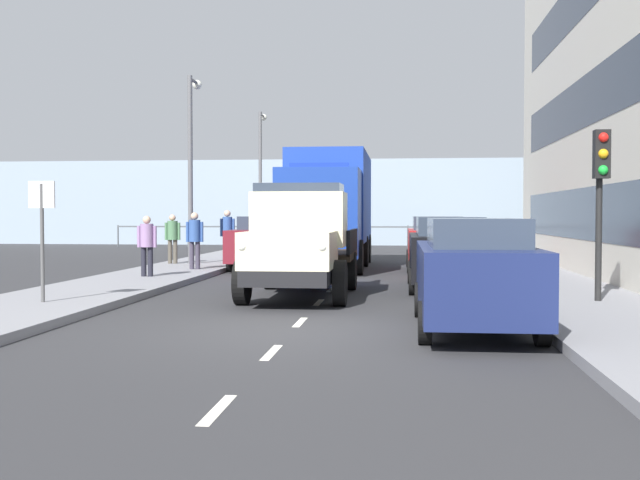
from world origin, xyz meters
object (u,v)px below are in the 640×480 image
at_px(car_black_kerbside_1, 448,252).
at_px(traffic_light_near, 601,177).
at_px(lamp_post_far, 261,168).
at_px(pedestrian_couple_a, 195,236).
at_px(truck_vintage_cream, 300,243).
at_px(lamp_post_promenade, 192,152).
at_px(pedestrian_by_lamp, 147,241).
at_px(car_red_kerbside_2, 436,242).
at_px(car_maroon_oppositeside_0, 266,242).
at_px(car_navy_kerbside_near, 474,272).
at_px(street_sign, 42,220).
at_px(pedestrian_couple_b, 173,235).
at_px(lorry_cargo_blue, 329,206).
at_px(pedestrian_near_railing, 227,231).

distance_m(car_black_kerbside_1, traffic_light_near, 4.68).
distance_m(traffic_light_near, lamp_post_far, 23.37).
bearing_deg(traffic_light_near, pedestrian_couple_a, -37.11).
relative_size(traffic_light_near, lamp_post_far, 0.49).
height_order(truck_vintage_cream, lamp_post_promenade, lamp_post_promenade).
bearing_deg(pedestrian_by_lamp, car_red_kerbside_2, -146.75).
relative_size(car_maroon_oppositeside_0, pedestrian_couple_a, 2.74).
distance_m(car_navy_kerbside_near, car_red_kerbside_2, 12.65).
height_order(car_maroon_oppositeside_0, street_sign, street_sign).
height_order(pedestrian_couple_a, lamp_post_promenade, lamp_post_promenade).
bearing_deg(car_red_kerbside_2, pedestrian_couple_b, -0.66).
bearing_deg(pedestrian_couple_b, lamp_post_promenade, -171.95).
bearing_deg(truck_vintage_cream, lorry_cargo_blue, -88.34).
xyz_separation_m(pedestrian_couple_a, lamp_post_promenade, (0.79, -2.55, 2.72)).
relative_size(pedestrian_near_railing, lamp_post_promenade, 0.29).
bearing_deg(street_sign, pedestrian_couple_b, -85.21).
height_order(car_navy_kerbside_near, car_black_kerbside_1, same).
xyz_separation_m(lorry_cargo_blue, pedestrian_by_lamp, (4.25, 5.80, -0.99)).
xyz_separation_m(car_navy_kerbside_near, car_black_kerbside_1, (0.00, -6.42, 0.00)).
relative_size(lamp_post_promenade, lamp_post_far, 0.96).
height_order(car_black_kerbside_1, lamp_post_far, lamp_post_far).
xyz_separation_m(lorry_cargo_blue, street_sign, (4.22, 11.71, -0.39)).
bearing_deg(car_navy_kerbside_near, lamp_post_promenade, -57.98).
relative_size(truck_vintage_cream, car_maroon_oppositeside_0, 1.22).
bearing_deg(pedestrian_couple_a, pedestrian_couple_b, -59.77).
distance_m(truck_vintage_cream, lorry_cargo_blue, 9.26).
bearing_deg(lorry_cargo_blue, pedestrian_couple_b, 6.72).
xyz_separation_m(pedestrian_couple_b, pedestrian_near_railing, (-1.45, -1.75, 0.10)).
bearing_deg(car_black_kerbside_1, lamp_post_promenade, -38.64).
distance_m(truck_vintage_cream, pedestrian_couple_b, 10.17).
bearing_deg(pedestrian_by_lamp, traffic_light_near, 155.58).
bearing_deg(traffic_light_near, lamp_post_far, -63.71).
height_order(car_navy_kerbside_near, pedestrian_by_lamp, pedestrian_by_lamp).
bearing_deg(lamp_post_far, truck_vintage_cream, 102.88).
relative_size(car_red_kerbside_2, lamp_post_promenade, 0.68).
xyz_separation_m(car_maroon_oppositeside_0, lamp_post_promenade, (2.51, -0.14, 2.97)).
xyz_separation_m(pedestrian_couple_b, street_sign, (-0.93, 11.10, 0.58)).
bearing_deg(pedestrian_couple_a, truck_vintage_cream, 122.94).
distance_m(car_red_kerbside_2, traffic_light_near, 10.25).
bearing_deg(car_maroon_oppositeside_0, truck_vintage_cream, 104.87).
xyz_separation_m(lorry_cargo_blue, car_navy_kerbside_near, (-3.52, 13.36, -1.18)).
xyz_separation_m(car_red_kerbside_2, pedestrian_by_lamp, (7.77, 5.09, 0.19)).
height_order(pedestrian_couple_a, pedestrian_near_railing, pedestrian_near_railing).
bearing_deg(street_sign, traffic_light_near, -173.32).
height_order(car_navy_kerbside_near, traffic_light_near, traffic_light_near).
bearing_deg(lamp_post_far, pedestrian_by_lamp, 89.90).
xyz_separation_m(car_red_kerbside_2, car_maroon_oppositeside_0, (5.53, -0.05, 0.00)).
bearing_deg(car_black_kerbside_1, lamp_post_far, -65.95).
relative_size(car_maroon_oppositeside_0, lamp_post_promenade, 0.75).
bearing_deg(car_red_kerbside_2, pedestrian_near_railing, -14.35).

